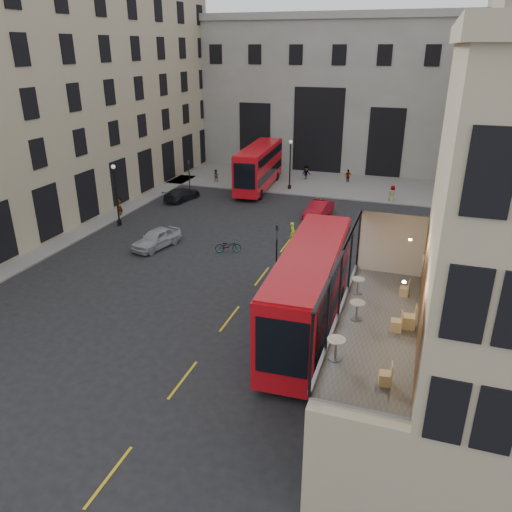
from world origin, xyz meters
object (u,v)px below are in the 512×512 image
(traffic_light_far, at_px, (189,174))
(pedestrian_e, at_px, (120,207))
(car_c, at_px, (182,194))
(pedestrian_a, at_px, (216,176))
(street_lamp_a, at_px, (117,199))
(bicycle, at_px, (228,246))
(cyclist, at_px, (293,233))
(car_b, at_px, (319,210))
(cafe_table_far, at_px, (358,284))
(cafe_chair_a, at_px, (385,378))
(bus_far, at_px, (259,165))
(cafe_table_near, at_px, (336,346))
(pedestrian_b, at_px, (306,173))
(pedestrian_c, at_px, (348,176))
(cafe_chair_c, at_px, (409,321))
(car_a, at_px, (156,238))
(cafe_table_mid, at_px, (357,308))
(traffic_light_near, at_px, (277,245))
(cafe_chair_d, at_px, (404,291))
(cafe_chair_b, at_px, (396,325))
(bus_near, at_px, (309,288))
(street_lamp_b, at_px, (290,168))

(traffic_light_far, relative_size, pedestrian_e, 2.05)
(car_c, relative_size, pedestrian_a, 2.89)
(street_lamp_a, relative_size, car_c, 1.21)
(bicycle, distance_m, cyclist, 5.37)
(traffic_light_far, bearing_deg, car_b, -9.62)
(cafe_table_far, height_order, cafe_chair_a, cafe_chair_a)
(bus_far, height_order, cafe_table_near, cafe_table_near)
(street_lamp_a, relative_size, bus_far, 0.46)
(pedestrian_b, bearing_deg, pedestrian_c, -43.62)
(pedestrian_c, bearing_deg, car_c, -2.23)
(car_b, distance_m, cyclist, 6.94)
(pedestrian_c, distance_m, cafe_chair_a, 43.39)
(pedestrian_c, distance_m, cafe_chair_c, 39.79)
(traffic_light_far, distance_m, car_a, 14.15)
(bicycle, bearing_deg, pedestrian_a, 3.16)
(cafe_table_mid, bearing_deg, pedestrian_b, 105.86)
(bus_far, height_order, pedestrian_a, bus_far)
(traffic_light_near, bearing_deg, car_b, 90.14)
(cafe_table_mid, bearing_deg, cafe_table_far, 97.12)
(pedestrian_a, distance_m, pedestrian_e, 14.46)
(street_lamp_a, xyz_separation_m, cafe_chair_d, (24.33, -15.20, 2.44))
(car_a, height_order, cafe_chair_b, cafe_chair_b)
(bicycle, bearing_deg, bus_near, -160.59)
(bus_near, xyz_separation_m, bus_far, (-11.87, 27.54, -0.14))
(cafe_table_mid, bearing_deg, cafe_chair_c, 0.78)
(pedestrian_c, relative_size, cafe_chair_a, 2.01)
(pedestrian_b, distance_m, cafe_table_mid, 40.18)
(car_b, relative_size, cafe_chair_d, 5.80)
(traffic_light_far, distance_m, cyclist, 16.33)
(pedestrian_a, distance_m, cafe_table_far, 37.80)
(pedestrian_e, height_order, cafe_chair_c, cafe_chair_c)
(street_lamp_a, relative_size, bus_near, 0.44)
(pedestrian_a, relative_size, cafe_chair_b, 1.86)
(street_lamp_b, bearing_deg, pedestrian_a, 179.03)
(pedestrian_e, xyz_separation_m, cafe_table_far, (23.68, -17.74, 4.13))
(pedestrian_e, height_order, cafe_chair_d, cafe_chair_d)
(bus_near, distance_m, cafe_table_near, 9.44)
(car_b, xyz_separation_m, cafe_chair_c, (8.69, -25.46, 4.16))
(street_lamp_a, bearing_deg, bus_far, 63.55)
(car_b, distance_m, cafe_table_near, 29.45)
(cafe_table_near, bearing_deg, pedestrian_e, 135.93)
(cafe_chair_b, xyz_separation_m, cafe_chair_c, (0.44, 0.38, 0.04))
(cafe_chair_d, bearing_deg, cafe_table_mid, -121.84)
(traffic_light_near, bearing_deg, bus_far, 111.18)
(car_b, bearing_deg, car_a, -124.21)
(cafe_chair_b, bearing_deg, bus_far, 116.15)
(cafe_table_near, bearing_deg, cafe_table_mid, 84.24)
(street_lamp_b, bearing_deg, car_c, -141.89)
(cafe_table_far, bearing_deg, traffic_light_far, 128.56)
(pedestrian_c, distance_m, cafe_table_far, 37.21)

